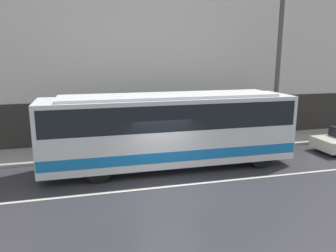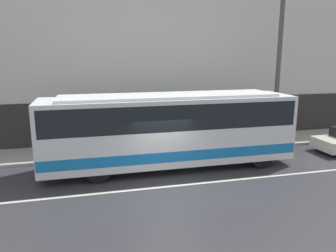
{
  "view_description": "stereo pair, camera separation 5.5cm",
  "coord_description": "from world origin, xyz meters",
  "views": [
    {
      "loc": [
        -3.09,
        -11.82,
        5.15
      ],
      "look_at": [
        0.55,
        2.27,
        1.97
      ],
      "focal_mm": 35.0,
      "sensor_mm": 36.0,
      "label": 1
    },
    {
      "loc": [
        -3.04,
        -11.84,
        5.15
      ],
      "look_at": [
        0.55,
        2.27,
        1.97
      ],
      "focal_mm": 35.0,
      "sensor_mm": 36.0,
      "label": 2
    }
  ],
  "objects": [
    {
      "name": "building_facade",
      "position": [
        0.0,
        7.0,
        4.98
      ],
      "size": [
        60.0,
        0.35,
        10.33
      ],
      "color": "silver",
      "rests_on": "ground_plane"
    },
    {
      "name": "transit_bus",
      "position": [
        0.63,
        2.27,
        1.92
      ],
      "size": [
        11.42,
        2.59,
        3.41
      ],
      "color": "white",
      "rests_on": "ground_plane"
    },
    {
      "name": "sidewalk",
      "position": [
        0.0,
        5.43,
        0.07
      ],
      "size": [
        60.0,
        2.86,
        0.14
      ],
      "color": "#A09E99",
      "rests_on": "ground_plane"
    },
    {
      "name": "ground_plane",
      "position": [
        0.0,
        0.0,
        0.0
      ],
      "size": [
        60.0,
        60.0,
        0.0
      ],
      "primitive_type": "plane",
      "color": "#333338"
    },
    {
      "name": "utility_pole_near",
      "position": [
        7.66,
        4.83,
        4.2
      ],
      "size": [
        0.26,
        0.26,
        8.11
      ],
      "color": "#4C4C4F",
      "rests_on": "sidewalk"
    },
    {
      "name": "lane_stripe",
      "position": [
        0.0,
        0.0,
        0.0
      ],
      "size": [
        54.0,
        0.14,
        0.01
      ],
      "color": "beige",
      "rests_on": "ground_plane"
    }
  ]
}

